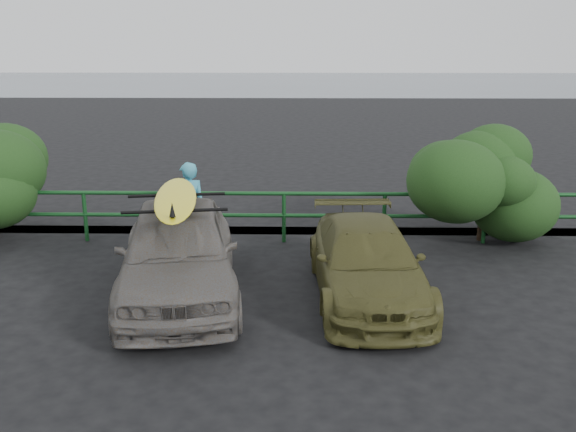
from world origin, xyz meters
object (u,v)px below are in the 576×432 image
olive_vehicle (367,262)px  man (189,207)px  sedan (178,251)px  surfboard (176,198)px  guardrail (234,217)px

olive_vehicle → man: man is taller
sedan → olive_vehicle: 2.94m
olive_vehicle → surfboard: 3.11m
guardrail → sedan: size_ratio=3.16×
sedan → surfboard: bearing=-98.9°
guardrail → surfboard: bearing=-101.0°
guardrail → olive_vehicle: bearing=-50.7°
guardrail → man: 1.06m
sedan → man: (-0.22, 2.30, 0.12)m
guardrail → surfboard: (-0.57, -2.93, 1.08)m
olive_vehicle → man: size_ratio=2.31×
sedan → olive_vehicle: size_ratio=1.10×
man → olive_vehicle: bearing=119.8°
sedan → man: 2.32m
guardrail → sedan: bearing=-101.0°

